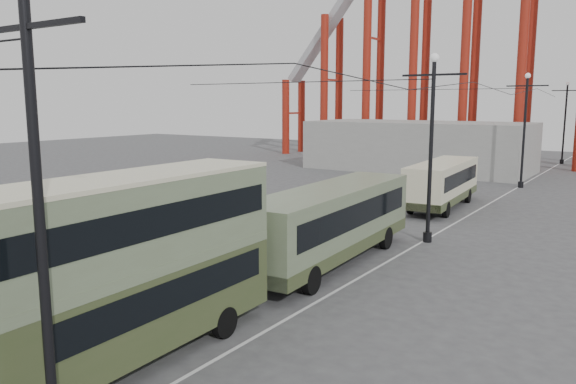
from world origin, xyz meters
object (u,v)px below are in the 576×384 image
Objects in this scene: single_decker_green at (330,221)px; single_decker_cream at (442,182)px; lamp_post_near at (28,52)px; pedestrian at (222,268)px; double_decker_bus at (127,261)px.

single_decker_green is 15.63m from single_decker_cream.
single_decker_green is at bearing -92.77° from single_decker_cream.
single_decker_green reaches higher than single_decker_cream.
lamp_post_near is at bearing -89.10° from single_decker_cream.
pedestrian is (-1.49, -20.84, -0.93)m from single_decker_cream.
lamp_post_near reaches higher than pedestrian.
single_decker_green is (-2.23, 14.96, -5.97)m from lamp_post_near.
pedestrian is (-2.02, 6.13, -2.06)m from double_decker_bus.
single_decker_cream is at bearing 89.74° from double_decker_bus.
double_decker_bus is at bearing 113.18° from pedestrian.
single_decker_green is at bearing 89.92° from double_decker_bus.
single_decker_cream is 20.91m from pedestrian.
lamp_post_near is at bearing -84.48° from single_decker_green.
double_decker_bus is 27.00m from single_decker_cream.
pedestrian is at bearing -97.86° from single_decker_cream.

